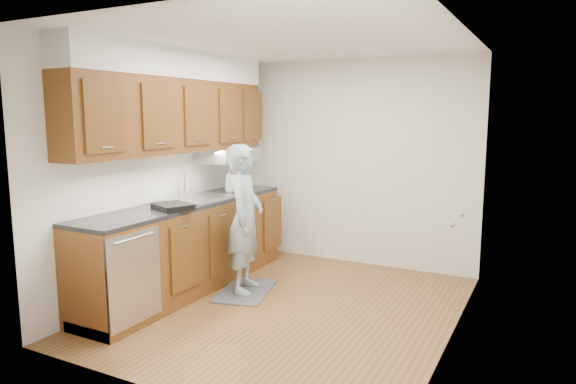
{
  "coord_description": "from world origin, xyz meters",
  "views": [
    {
      "loc": [
        2.17,
        -4.19,
        1.84
      ],
      "look_at": [
        -0.15,
        0.25,
        1.08
      ],
      "focal_mm": 32.0,
      "sensor_mm": 36.0,
      "label": 1
    }
  ],
  "objects_px": {
    "soap_bottle_b": "(236,183)",
    "dish_rack": "(173,207)",
    "person": "(245,209)",
    "soap_bottle_a": "(230,180)",
    "soap_bottle_c": "(237,183)"
  },
  "relations": [
    {
      "from": "soap_bottle_a",
      "to": "soap_bottle_b",
      "type": "height_order",
      "value": "soap_bottle_a"
    },
    {
      "from": "soap_bottle_a",
      "to": "dish_rack",
      "type": "distance_m",
      "value": 1.19
    },
    {
      "from": "soap_bottle_b",
      "to": "dish_rack",
      "type": "bearing_deg",
      "value": -84.4
    },
    {
      "from": "dish_rack",
      "to": "soap_bottle_c",
      "type": "bearing_deg",
      "value": 120.05
    },
    {
      "from": "soap_bottle_a",
      "to": "soap_bottle_b",
      "type": "bearing_deg",
      "value": 85.51
    },
    {
      "from": "person",
      "to": "soap_bottle_c",
      "type": "height_order",
      "value": "person"
    },
    {
      "from": "soap_bottle_a",
      "to": "soap_bottle_b",
      "type": "distance_m",
      "value": 0.12
    },
    {
      "from": "soap_bottle_a",
      "to": "soap_bottle_c",
      "type": "relative_size",
      "value": 1.87
    },
    {
      "from": "person",
      "to": "soap_bottle_c",
      "type": "bearing_deg",
      "value": 20.88
    },
    {
      "from": "person",
      "to": "soap_bottle_a",
      "type": "relative_size",
      "value": 6.0
    },
    {
      "from": "soap_bottle_b",
      "to": "soap_bottle_c",
      "type": "height_order",
      "value": "soap_bottle_b"
    },
    {
      "from": "person",
      "to": "dish_rack",
      "type": "relative_size",
      "value": 4.91
    },
    {
      "from": "soap_bottle_b",
      "to": "dish_rack",
      "type": "distance_m",
      "value": 1.3
    },
    {
      "from": "soap_bottle_c",
      "to": "dish_rack",
      "type": "relative_size",
      "value": 0.44
    },
    {
      "from": "soap_bottle_c",
      "to": "person",
      "type": "bearing_deg",
      "value": -52.09
    }
  ]
}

